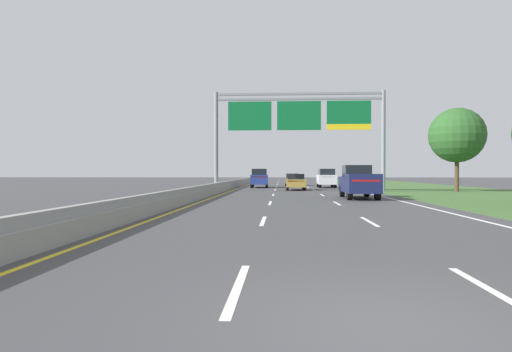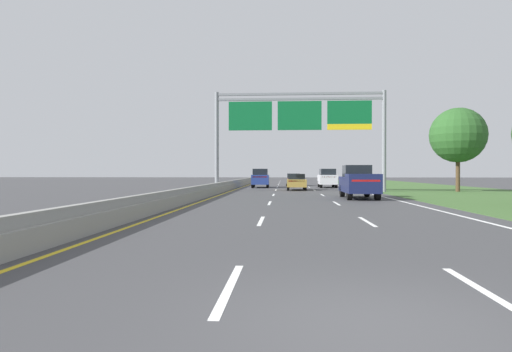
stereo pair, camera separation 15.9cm
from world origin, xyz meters
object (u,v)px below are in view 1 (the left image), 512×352
object	(u,v)px
car_white_right_lane_suv	(326,178)
car_grey_centre_lane_sedan	(292,179)
car_blue_left_lane_suv	(260,178)
car_gold_centre_lane_sedan	(296,182)
overhead_sign_gantry	(299,120)
pickup_truck_navy	(359,182)
roadside_tree_mid	(457,135)

from	to	relation	value
car_white_right_lane_suv	car_grey_centre_lane_sedan	bearing A→B (deg)	30.55
car_grey_centre_lane_sedan	car_blue_left_lane_suv	bearing A→B (deg)	152.14
car_grey_centre_lane_sedan	car_white_right_lane_suv	size ratio (longest dim) A/B	0.94
car_gold_centre_lane_sedan	car_white_right_lane_suv	bearing A→B (deg)	-25.98
overhead_sign_gantry	car_gold_centre_lane_sedan	xyz separation A→B (m)	(-0.16, 3.88, -5.49)
car_blue_left_lane_suv	pickup_truck_navy	bearing A→B (deg)	-160.83
car_gold_centre_lane_sedan	car_blue_left_lane_suv	world-z (taller)	car_blue_left_lane_suv
car_blue_left_lane_suv	car_white_right_lane_suv	size ratio (longest dim) A/B	1.01
overhead_sign_gantry	pickup_truck_navy	xyz separation A→B (m)	(3.56, -9.54, -5.24)
overhead_sign_gantry	car_white_right_lane_suv	bearing A→B (deg)	72.66
overhead_sign_gantry	pickup_truck_navy	size ratio (longest dim) A/B	2.78
pickup_truck_navy	car_grey_centre_lane_sedan	distance (m)	27.44
car_gold_centre_lane_sedan	car_grey_centre_lane_sedan	bearing A→B (deg)	0.37
car_blue_left_lane_suv	overhead_sign_gantry	bearing A→B (deg)	-160.83
car_gold_centre_lane_sedan	car_white_right_lane_suv	xyz separation A→B (m)	(3.69, 7.43, 0.28)
car_blue_left_lane_suv	roadside_tree_mid	size ratio (longest dim) A/B	0.64
overhead_sign_gantry	roadside_tree_mid	size ratio (longest dim) A/B	2.03
car_white_right_lane_suv	car_gold_centre_lane_sedan	bearing A→B (deg)	154.07
car_gold_centre_lane_sedan	car_blue_left_lane_suv	distance (m)	7.91
car_white_right_lane_suv	roadside_tree_mid	world-z (taller)	roadside_tree_mid
overhead_sign_gantry	car_white_right_lane_suv	size ratio (longest dim) A/B	3.19
pickup_truck_navy	roadside_tree_mid	distance (m)	15.27
car_grey_centre_lane_sedan	car_white_right_lane_suv	distance (m)	7.34
overhead_sign_gantry	pickup_truck_navy	distance (m)	11.45
overhead_sign_gantry	car_gold_centre_lane_sedan	world-z (taller)	overhead_sign_gantry
car_grey_centre_lane_sedan	car_white_right_lane_suv	xyz separation A→B (m)	(3.67, -6.34, 0.28)
car_grey_centre_lane_sedan	roadside_tree_mid	xyz separation A→B (m)	(14.09, -16.70, 4.17)
overhead_sign_gantry	pickup_truck_navy	bearing A→B (deg)	-69.54
car_white_right_lane_suv	roadside_tree_mid	bearing A→B (deg)	-134.34
car_grey_centre_lane_sedan	roadside_tree_mid	world-z (taller)	roadside_tree_mid
overhead_sign_gantry	car_blue_left_lane_suv	world-z (taller)	overhead_sign_gantry
car_white_right_lane_suv	roadside_tree_mid	distance (m)	15.19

